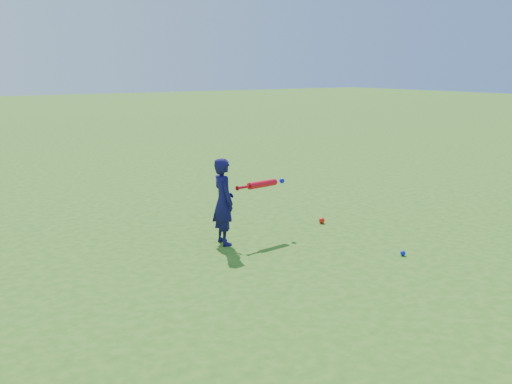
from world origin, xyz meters
TOP-DOWN VIEW (x-y plane):
  - ground at (0.00, 0.00)m, footprint 80.00×80.00m
  - child at (0.79, 0.08)m, footprint 0.30×0.41m
  - ground_ball_red at (2.35, 0.12)m, footprint 0.08×0.08m
  - ground_ball_blue at (2.24, -1.43)m, footprint 0.06×0.06m
  - bat_swing at (1.38, 0.09)m, footprint 0.76×0.14m

SIDE VIEW (x-z plane):
  - ground at x=0.00m, z-range 0.00..0.00m
  - ground_ball_blue at x=2.24m, z-range 0.00..0.06m
  - ground_ball_red at x=2.35m, z-range 0.00..0.08m
  - child at x=0.79m, z-range 0.00..1.04m
  - bat_swing at x=1.38m, z-range 0.62..0.71m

